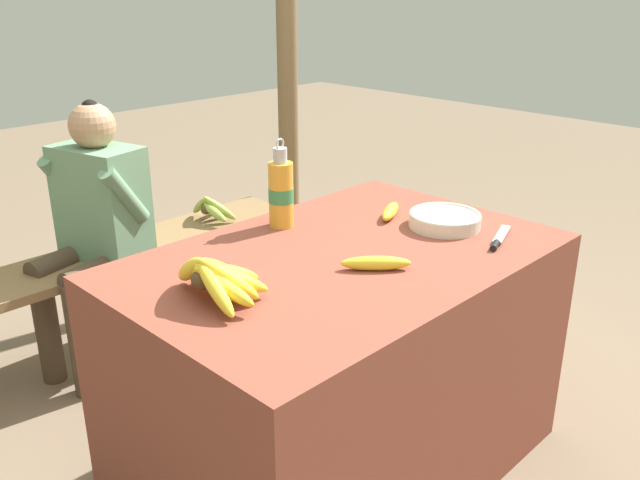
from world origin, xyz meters
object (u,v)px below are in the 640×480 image
at_px(serving_bowl, 445,219).
at_px(wooden_bench, 113,268).
at_px(banana_bunch_ripe, 214,275).
at_px(loose_banana_side, 390,211).
at_px(loose_banana_front, 376,263).
at_px(seated_vendor, 93,220).
at_px(knife, 498,240).
at_px(water_bottle, 281,193).
at_px(banana_bunch_green, 212,208).

height_order(serving_bowl, wooden_bench, serving_bowl).
xyz_separation_m(banana_bunch_ripe, serving_bowl, (0.83, -0.10, -0.04)).
height_order(loose_banana_side, wooden_bench, loose_banana_side).
distance_m(loose_banana_front, loose_banana_side, 0.44).
relative_size(banana_bunch_ripe, loose_banana_front, 1.85).
height_order(loose_banana_side, seated_vendor, seated_vendor).
height_order(knife, seated_vendor, seated_vendor).
xyz_separation_m(serving_bowl, knife, (-0.01, -0.20, -0.02)).
height_order(serving_bowl, knife, serving_bowl).
distance_m(knife, seated_vendor, 1.50).
bearing_deg(loose_banana_front, serving_bowl, 8.74).
height_order(loose_banana_front, seated_vendor, seated_vendor).
bearing_deg(wooden_bench, serving_bowl, -66.65).
bearing_deg(wooden_bench, banana_bunch_ripe, -105.27).
xyz_separation_m(water_bottle, loose_banana_front, (-0.05, -0.44, -0.09)).
bearing_deg(loose_banana_front, banana_bunch_green, 73.00).
distance_m(seated_vendor, banana_bunch_green, 0.60).
distance_m(water_bottle, loose_banana_front, 0.45).
relative_size(serving_bowl, loose_banana_front, 1.38).
relative_size(banana_bunch_ripe, knife, 1.49).
bearing_deg(serving_bowl, wooden_bench, 113.35).
distance_m(serving_bowl, knife, 0.20).
height_order(loose_banana_front, loose_banana_side, same).
relative_size(serving_bowl, banana_bunch_green, 0.87).
distance_m(loose_banana_side, seated_vendor, 1.15).
distance_m(banana_bunch_ripe, banana_bunch_green, 1.40).
bearing_deg(serving_bowl, water_bottle, 133.73).
height_order(serving_bowl, banana_bunch_green, serving_bowl).
bearing_deg(wooden_bench, loose_banana_front, -85.01).
height_order(wooden_bench, banana_bunch_green, banana_bunch_green).
xyz_separation_m(banana_bunch_ripe, seated_vendor, (0.22, 1.07, -0.18)).
height_order(water_bottle, knife, water_bottle).
relative_size(loose_banana_front, wooden_bench, 0.10).
height_order(banana_bunch_ripe, serving_bowl, banana_bunch_ripe).
xyz_separation_m(banana_bunch_ripe, wooden_bench, (0.30, 1.11, -0.42)).
bearing_deg(seated_vendor, banana_bunch_green, 170.37).
distance_m(serving_bowl, wooden_bench, 1.38).
xyz_separation_m(loose_banana_front, seated_vendor, (-0.19, 1.24, -0.14)).
xyz_separation_m(loose_banana_front, loose_banana_side, (0.37, 0.25, 0.00)).
bearing_deg(knife, banana_bunch_ripe, 139.82).
relative_size(banana_bunch_ripe, seated_vendor, 0.29).
bearing_deg(knife, wooden_bench, 90.07).
bearing_deg(serving_bowl, loose_banana_side, 104.73).
bearing_deg(serving_bowl, banana_bunch_ripe, 172.87).
bearing_deg(water_bottle, wooden_bench, 101.16).
bearing_deg(serving_bowl, loose_banana_front, -171.26).
bearing_deg(seated_vendor, loose_banana_front, 85.12).
height_order(loose_banana_side, knife, loose_banana_side).
xyz_separation_m(seated_vendor, banana_bunch_green, (0.59, 0.04, -0.10)).
bearing_deg(loose_banana_front, knife, -18.17).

